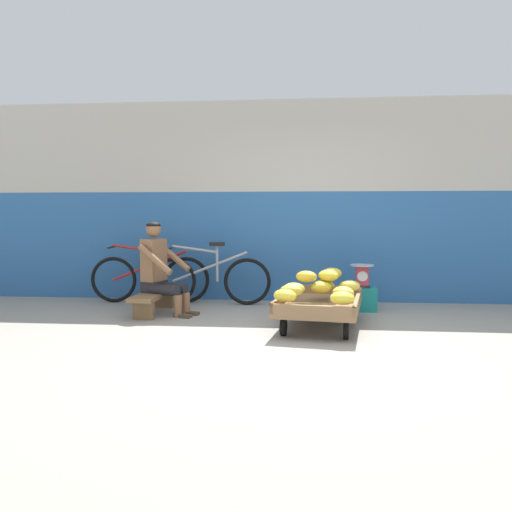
% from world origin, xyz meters
% --- Properties ---
extents(ground_plane, '(80.00, 80.00, 0.00)m').
position_xyz_m(ground_plane, '(0.00, 0.00, 0.00)').
color(ground_plane, gray).
extents(back_wall, '(16.00, 0.30, 2.82)m').
position_xyz_m(back_wall, '(0.00, 2.68, 1.41)').
color(back_wall, '#2D609E').
rests_on(back_wall, ground).
extents(banana_cart, '(1.04, 1.55, 0.36)m').
position_xyz_m(banana_cart, '(0.28, 0.90, 0.24)').
color(banana_cart, '#8E6B47').
rests_on(banana_cart, ground).
extents(banana_pile, '(0.98, 1.19, 0.26)m').
position_xyz_m(banana_pile, '(0.27, 0.85, 0.46)').
color(banana_pile, gold).
rests_on(banana_pile, banana_cart).
extents(low_bench, '(0.35, 1.11, 0.27)m').
position_xyz_m(low_bench, '(-1.75, 1.47, 0.20)').
color(low_bench, brown).
rests_on(low_bench, ground).
extents(vendor_seated, '(0.73, 0.60, 1.14)m').
position_xyz_m(vendor_seated, '(-1.67, 1.44, 0.57)').
color(vendor_seated, brown).
rests_on(vendor_seated, ground).
extents(plastic_crate, '(0.36, 0.28, 0.30)m').
position_xyz_m(plastic_crate, '(0.84, 1.89, 0.15)').
color(plastic_crate, '#19847F').
rests_on(plastic_crate, ground).
extents(weighing_scale, '(0.30, 0.30, 0.29)m').
position_xyz_m(weighing_scale, '(0.84, 1.89, 0.45)').
color(weighing_scale, '#28282D').
rests_on(weighing_scale, plastic_crate).
extents(bicycle_near_left, '(1.66, 0.48, 0.86)m').
position_xyz_m(bicycle_near_left, '(-2.05, 2.22, 0.35)').
color(bicycle_near_left, black).
rests_on(bicycle_near_left, ground).
extents(bicycle_far_left, '(1.66, 0.48, 0.86)m').
position_xyz_m(bicycle_far_left, '(-1.18, 2.13, 0.35)').
color(bicycle_far_left, black).
rests_on(bicycle_far_left, ground).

